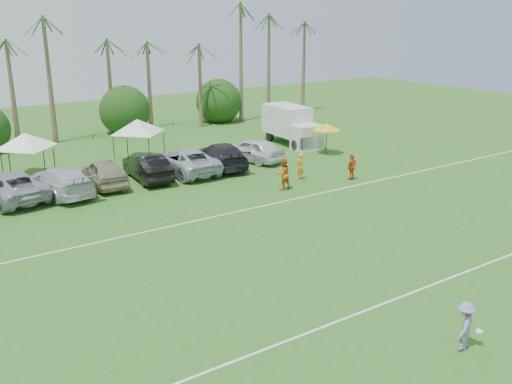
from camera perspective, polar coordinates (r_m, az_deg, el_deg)
ground at (r=20.21m, az=13.23°, el=-14.43°), size 120.00×120.00×0.00m
field_lines at (r=25.56m, az=-0.01°, el=-6.85°), size 80.00×12.10×0.01m
palm_tree_4 at (r=50.21m, az=-24.26°, el=12.48°), size 2.40×2.40×8.90m
palm_tree_5 at (r=51.04m, az=-19.87°, el=14.01°), size 2.40×2.40×9.90m
palm_tree_6 at (r=52.17m, az=-15.59°, el=15.39°), size 2.40×2.40×10.90m
palm_tree_7 at (r=53.60m, az=-11.46°, el=16.62°), size 2.40×2.40×11.90m
palm_tree_8 at (r=55.84m, az=-6.43°, el=14.21°), size 2.40×2.40×8.90m
palm_tree_9 at (r=58.30m, az=-1.96°, el=15.30°), size 2.40×2.40×9.90m
palm_tree_10 at (r=61.09m, az=2.16°, el=16.20°), size 2.40×2.40×10.90m
palm_tree_11 at (r=63.52m, az=5.22°, el=16.96°), size 2.40×2.40×11.90m
bush_tree_2 at (r=54.48m, az=-13.30°, el=7.76°), size 4.00×4.00×4.00m
bush_tree_3 at (r=58.73m, az=-4.09°, el=8.85°), size 4.00×4.00×4.00m
sideline_player_a at (r=37.74m, az=4.42°, el=2.57°), size 0.70×0.52×1.74m
sideline_player_b at (r=35.39m, az=2.73°, el=1.82°), size 0.98×0.77×2.01m
sideline_player_c at (r=38.03m, az=9.55°, el=2.48°), size 1.08×0.64×1.73m
box_truck at (r=47.88m, az=3.58°, el=6.77°), size 2.76×6.26×3.14m
canopy_tent_left at (r=40.78m, az=-22.17°, el=5.49°), size 4.29×4.29×3.47m
canopy_tent_right at (r=43.34m, az=-11.82°, el=7.14°), size 4.39×4.39×3.55m
market_umbrella at (r=44.61m, az=7.09°, el=6.49°), size 2.15×2.15×2.40m
frisbee_player at (r=20.18m, az=20.15°, el=-12.44°), size 1.26×0.98×1.65m
parked_car_2 at (r=36.35m, az=-23.47°, el=0.56°), size 3.86×6.63×1.73m
parked_car_3 at (r=36.37m, az=-18.95°, el=1.08°), size 3.06×6.20×1.73m
parked_car_4 at (r=37.43m, az=-14.93°, el=1.89°), size 2.49×5.25×1.73m
parked_car_5 at (r=38.19m, az=-10.82°, el=2.48°), size 2.23×5.39×1.73m
parked_car_6 at (r=39.41m, az=-7.09°, el=3.12°), size 2.91×6.25×1.73m
parked_car_7 at (r=40.68m, az=-3.52°, el=3.68°), size 3.45×6.31×1.73m
parked_car_8 at (r=42.32m, az=-0.36°, el=4.25°), size 3.32×5.45×1.73m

